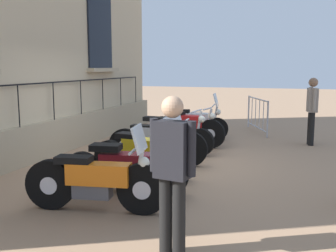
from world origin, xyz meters
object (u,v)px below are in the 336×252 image
object	(u,v)px
motorcycle_maroon	(126,168)
motorcycle_silver	(158,143)
pedestrian_standing	(312,107)
pedestrian_walking	(172,167)
motorcycle_white	(192,123)
motorcycle_black	(170,136)
motorcycle_orange	(97,181)
motorcycle_yellow	(143,153)
motorcycle_red	(186,128)
crowd_barrier	(257,114)

from	to	relation	value
motorcycle_maroon	motorcycle_silver	distance (m)	1.92
pedestrian_standing	pedestrian_walking	world-z (taller)	pedestrian_standing
motorcycle_white	pedestrian_walking	distance (m)	6.84
motorcycle_black	pedestrian_walking	size ratio (longest dim) A/B	1.26
motorcycle_black	pedestrian_walking	xyz separation A→B (m)	(1.61, -4.77, 0.56)
motorcycle_orange	motorcycle_yellow	xyz separation A→B (m)	(-0.09, 1.91, -0.01)
motorcycle_red	pedestrian_walking	distance (m)	5.91
motorcycle_yellow	pedestrian_walking	size ratio (longest dim) A/B	1.16
motorcycle_orange	crowd_barrier	bearing A→B (deg)	79.66
motorcycle_orange	motorcycle_silver	size ratio (longest dim) A/B	0.96
pedestrian_standing	motorcycle_red	bearing A→B (deg)	-159.39
motorcycle_yellow	motorcycle_silver	distance (m)	0.90
pedestrian_walking	pedestrian_standing	bearing A→B (deg)	77.39
motorcycle_black	pedestrian_standing	distance (m)	3.79
motorcycle_orange	crowd_barrier	distance (m)	7.71
pedestrian_standing	motorcycle_white	bearing A→B (deg)	-176.38
motorcycle_red	pedestrian_standing	world-z (taller)	pedestrian_standing
motorcycle_red	motorcycle_white	world-z (taller)	motorcycle_white
motorcycle_yellow	motorcycle_red	xyz separation A→B (m)	(-0.01, 2.92, 0.03)
motorcycle_red	motorcycle_yellow	bearing A→B (deg)	-89.85
motorcycle_black	crowd_barrier	bearing A→B (deg)	66.39
motorcycle_white	motorcycle_black	bearing A→B (deg)	-91.25
motorcycle_silver	pedestrian_standing	xyz separation A→B (m)	(3.04, 3.15, 0.53)
motorcycle_red	motorcycle_silver	bearing A→B (deg)	-90.98
motorcycle_orange	motorcycle_red	bearing A→B (deg)	91.18
motorcycle_maroon	crowd_barrier	bearing A→B (deg)	78.55
motorcycle_yellow	motorcycle_maroon	bearing A→B (deg)	-83.19
motorcycle_black	pedestrian_walking	world-z (taller)	pedestrian_walking
pedestrian_standing	motorcycle_black	bearing A→B (deg)	-146.70
motorcycle_red	motorcycle_white	xyz separation A→B (m)	(-0.09, 0.94, -0.01)
motorcycle_black	crowd_barrier	world-z (taller)	crowd_barrier
pedestrian_walking	motorcycle_red	bearing A→B (deg)	104.55
motorcycle_orange	motorcycle_yellow	world-z (taller)	motorcycle_yellow
motorcycle_black	motorcycle_red	xyz separation A→B (m)	(0.13, 0.93, 0.05)
motorcycle_black	crowd_barrier	xyz separation A→B (m)	(1.61, 3.69, 0.16)
crowd_barrier	motorcycle_black	bearing A→B (deg)	-113.61
motorcycle_yellow	pedestrian_standing	xyz separation A→B (m)	(3.00, 4.06, 0.56)
motorcycle_maroon	motorcycle_black	xyz separation A→B (m)	(-0.25, 3.01, -0.00)
motorcycle_silver	motorcycle_black	bearing A→B (deg)	94.79
motorcycle_maroon	motorcycle_black	size ratio (longest dim) A/B	0.96
motorcycle_silver	pedestrian_standing	size ratio (longest dim) A/B	1.23
motorcycle_orange	motorcycle_maroon	distance (m)	0.89
motorcycle_yellow	motorcycle_red	size ratio (longest dim) A/B	0.95
motorcycle_silver	motorcycle_yellow	bearing A→B (deg)	-87.34
motorcycle_black	pedestrian_walking	bearing A→B (deg)	-71.41
motorcycle_black	motorcycle_red	bearing A→B (deg)	82.26
motorcycle_black	motorcycle_red	distance (m)	0.94
motorcycle_maroon	crowd_barrier	xyz separation A→B (m)	(1.36, 6.70, 0.15)
motorcycle_red	motorcycle_maroon	bearing A→B (deg)	-88.13
crowd_barrier	motorcycle_orange	bearing A→B (deg)	-100.34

